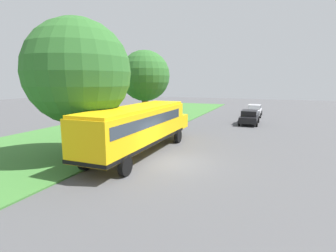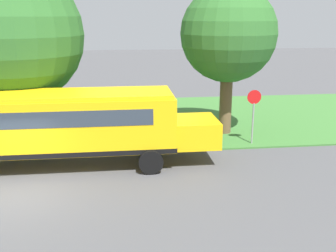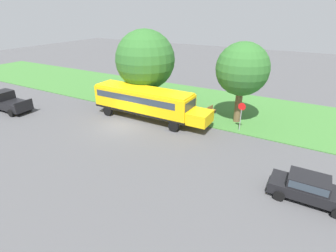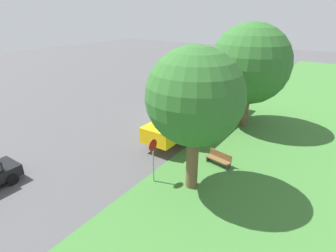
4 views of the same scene
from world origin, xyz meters
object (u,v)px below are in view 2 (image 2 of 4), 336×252
oak_tree_beside_bus (12,36)px  stop_sign (253,111)px  oak_tree_roadside_mid (230,33)px  park_bench (169,125)px  school_bus (53,123)px

oak_tree_beside_bus → stop_sign: size_ratio=3.10×
oak_tree_roadside_mid → park_bench: size_ratio=4.64×
oak_tree_roadside_mid → oak_tree_beside_bus: bearing=-85.9°
oak_tree_beside_bus → stop_sign: oak_tree_beside_bus is taller
oak_tree_roadside_mid → park_bench: (-0.26, -3.07, -4.85)m
park_bench → stop_sign: bearing=58.5°
school_bus → stop_sign: 9.31m
park_bench → oak_tree_beside_bus: bearing=-82.2°
stop_sign → park_bench: 4.64m
school_bus → stop_sign: bearing=101.2°
school_bus → park_bench: bearing=127.9°
school_bus → oak_tree_beside_bus: oak_tree_beside_bus is taller
school_bus → park_bench: (-4.14, 5.32, -1.45)m
school_bus → stop_sign: school_bus is taller
school_bus → oak_tree_beside_bus: size_ratio=1.46×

